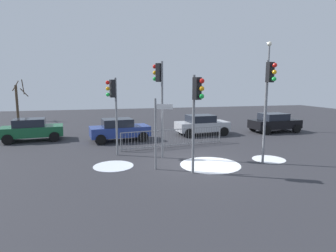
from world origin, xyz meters
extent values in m
plane|color=#2D2D33|center=(0.00, 0.00, 0.00)|extent=(60.00, 60.00, 0.00)
cylinder|color=slate|center=(-1.27, 1.26, 2.42)|extent=(0.11, 0.11, 4.83)
cube|color=black|center=(-1.39, 1.37, 4.28)|extent=(0.38, 0.39, 0.90)
sphere|color=red|center=(-1.58, 1.54, 4.58)|extent=(0.20, 0.20, 0.20)
sphere|color=orange|center=(-1.58, 1.54, 4.28)|extent=(0.20, 0.20, 0.20)
sphere|color=green|center=(-1.58, 1.54, 3.98)|extent=(0.20, 0.20, 0.20)
cylinder|color=slate|center=(3.16, -0.84, 2.40)|extent=(0.11, 0.11, 4.80)
cube|color=black|center=(3.20, -1.00, 4.25)|extent=(0.36, 0.29, 0.90)
sphere|color=red|center=(3.27, -1.24, 4.55)|extent=(0.20, 0.20, 0.20)
sphere|color=orange|center=(3.27, -1.24, 4.25)|extent=(0.20, 0.20, 0.20)
sphere|color=green|center=(3.27, -1.24, 3.95)|extent=(0.20, 0.20, 0.20)
cylinder|color=slate|center=(-3.46, 2.35, 2.02)|extent=(0.11, 0.11, 4.05)
cube|color=black|center=(-3.61, 2.30, 3.50)|extent=(0.30, 0.37, 0.90)
sphere|color=red|center=(-3.85, 2.23, 3.80)|extent=(0.20, 0.20, 0.20)
sphere|color=orange|center=(-3.85, 2.23, 3.50)|extent=(0.20, 0.20, 0.20)
sphere|color=green|center=(-3.85, 2.23, 3.20)|extent=(0.20, 0.20, 0.20)
cylinder|color=slate|center=(-0.55, -1.46, 2.05)|extent=(0.11, 0.11, 4.11)
cube|color=black|center=(-0.47, -1.61, 3.56)|extent=(0.39, 0.35, 0.90)
sphere|color=red|center=(-0.35, -1.82, 3.86)|extent=(0.20, 0.20, 0.20)
sphere|color=orange|center=(-0.35, -1.82, 3.56)|extent=(0.20, 0.20, 0.20)
sphere|color=green|center=(-0.35, -1.82, 3.26)|extent=(0.20, 0.20, 0.20)
cylinder|color=slate|center=(-1.98, -0.61, 1.56)|extent=(0.09, 0.09, 3.13)
cube|color=white|center=(-1.61, -0.73, 2.78)|extent=(0.67, 0.25, 0.22)
cube|color=slate|center=(-0.04, 3.56, 1.05)|extent=(6.36, 1.01, 0.04)
cube|color=slate|center=(-0.04, 3.56, 0.12)|extent=(6.36, 1.01, 0.04)
cylinder|color=slate|center=(-3.13, 3.09, 0.53)|extent=(0.02, 0.02, 1.05)
cylinder|color=slate|center=(-2.95, 3.12, 0.53)|extent=(0.02, 0.02, 1.05)
cylinder|color=slate|center=(-2.77, 3.15, 0.53)|extent=(0.02, 0.02, 1.05)
cylinder|color=slate|center=(-2.60, 3.17, 0.53)|extent=(0.02, 0.02, 1.05)
cylinder|color=slate|center=(-2.42, 3.20, 0.53)|extent=(0.02, 0.02, 1.05)
cylinder|color=slate|center=(-2.24, 3.23, 0.53)|extent=(0.02, 0.02, 1.05)
cylinder|color=slate|center=(-2.07, 3.25, 0.53)|extent=(0.02, 0.02, 1.05)
cylinder|color=slate|center=(-1.89, 3.28, 0.53)|extent=(0.02, 0.02, 1.05)
cylinder|color=slate|center=(-1.71, 3.31, 0.53)|extent=(0.02, 0.02, 1.05)
cylinder|color=slate|center=(-1.54, 3.33, 0.53)|extent=(0.02, 0.02, 1.05)
cylinder|color=slate|center=(-1.36, 3.36, 0.53)|extent=(0.02, 0.02, 1.05)
cylinder|color=slate|center=(-1.18, 3.39, 0.53)|extent=(0.02, 0.02, 1.05)
cylinder|color=slate|center=(-1.01, 3.41, 0.53)|extent=(0.02, 0.02, 1.05)
cylinder|color=slate|center=(-0.83, 3.44, 0.53)|extent=(0.02, 0.02, 1.05)
cylinder|color=slate|center=(-0.65, 3.47, 0.53)|extent=(0.02, 0.02, 1.05)
cylinder|color=slate|center=(-0.48, 3.49, 0.53)|extent=(0.02, 0.02, 1.05)
cylinder|color=slate|center=(-0.30, 3.52, 0.53)|extent=(0.02, 0.02, 1.05)
cylinder|color=slate|center=(-0.12, 3.55, 0.53)|extent=(0.02, 0.02, 1.05)
cylinder|color=slate|center=(0.05, 3.58, 0.53)|extent=(0.02, 0.02, 1.05)
cylinder|color=slate|center=(0.23, 3.60, 0.53)|extent=(0.02, 0.02, 1.05)
cylinder|color=slate|center=(0.40, 3.63, 0.53)|extent=(0.02, 0.02, 1.05)
cylinder|color=slate|center=(0.58, 3.66, 0.53)|extent=(0.02, 0.02, 1.05)
cylinder|color=slate|center=(0.76, 3.68, 0.53)|extent=(0.02, 0.02, 1.05)
cylinder|color=slate|center=(0.93, 3.71, 0.53)|extent=(0.02, 0.02, 1.05)
cylinder|color=slate|center=(1.11, 3.74, 0.53)|extent=(0.02, 0.02, 1.05)
cylinder|color=slate|center=(1.29, 3.76, 0.53)|extent=(0.02, 0.02, 1.05)
cylinder|color=slate|center=(1.46, 3.79, 0.53)|extent=(0.02, 0.02, 1.05)
cylinder|color=slate|center=(1.64, 3.82, 0.53)|extent=(0.02, 0.02, 1.05)
cylinder|color=slate|center=(1.82, 3.84, 0.53)|extent=(0.02, 0.02, 1.05)
cylinder|color=slate|center=(1.99, 3.87, 0.53)|extent=(0.02, 0.02, 1.05)
cylinder|color=slate|center=(2.17, 3.90, 0.53)|extent=(0.02, 0.02, 1.05)
cylinder|color=slate|center=(2.35, 3.93, 0.53)|extent=(0.02, 0.02, 1.05)
cylinder|color=slate|center=(2.52, 3.95, 0.53)|extent=(0.02, 0.02, 1.05)
cylinder|color=slate|center=(2.70, 3.98, 0.53)|extent=(0.02, 0.02, 1.05)
cylinder|color=slate|center=(2.88, 4.01, 0.53)|extent=(0.02, 0.02, 1.05)
cylinder|color=slate|center=(3.05, 4.03, 0.53)|extent=(0.02, 0.02, 1.05)
cylinder|color=slate|center=(-3.21, 3.08, 0.53)|extent=(0.06, 0.06, 1.05)
cylinder|color=slate|center=(3.14, 4.05, 0.53)|extent=(0.06, 0.06, 1.05)
cube|color=#B2B5BA|center=(3.03, 6.93, 0.65)|extent=(3.89, 1.91, 0.65)
cube|color=#1E232D|center=(2.88, 6.92, 1.20)|extent=(1.98, 1.61, 0.55)
cylinder|color=black|center=(4.33, 7.86, 0.32)|extent=(0.65, 0.26, 0.64)
cylinder|color=black|center=(4.42, 6.16, 0.32)|extent=(0.65, 0.26, 0.64)
cylinder|color=black|center=(1.63, 7.70, 0.32)|extent=(0.65, 0.26, 0.64)
cylinder|color=black|center=(1.73, 6.01, 0.32)|extent=(0.65, 0.26, 0.64)
cube|color=navy|center=(-3.03, 6.17, 0.65)|extent=(3.97, 2.14, 0.65)
cube|color=#1E232D|center=(-3.17, 6.15, 1.20)|extent=(2.06, 1.71, 0.55)
cylinder|color=black|center=(-1.78, 7.17, 0.32)|extent=(0.66, 0.29, 0.64)
cylinder|color=black|center=(-1.58, 5.48, 0.32)|extent=(0.66, 0.29, 0.64)
cylinder|color=black|center=(-4.47, 6.85, 0.32)|extent=(0.66, 0.29, 0.64)
cylinder|color=black|center=(-4.27, 5.17, 0.32)|extent=(0.66, 0.29, 0.64)
cube|color=black|center=(8.91, 6.69, 0.65)|extent=(3.90, 1.95, 0.65)
cube|color=#1E232D|center=(8.76, 6.68, 1.20)|extent=(2.00, 1.62, 0.55)
cylinder|color=black|center=(10.21, 7.63, 0.32)|extent=(0.65, 0.26, 0.64)
cylinder|color=black|center=(10.32, 5.93, 0.32)|extent=(0.65, 0.26, 0.64)
cylinder|color=black|center=(7.51, 7.45, 0.32)|extent=(0.65, 0.26, 0.64)
cylinder|color=black|center=(7.62, 5.75, 0.32)|extent=(0.65, 0.26, 0.64)
cube|color=#195933|center=(-8.62, 7.56, 0.65)|extent=(3.96, 2.10, 0.65)
cube|color=#1E232D|center=(-8.77, 7.55, 1.20)|extent=(2.05, 1.70, 0.55)
cylinder|color=black|center=(-7.37, 8.55, 0.32)|extent=(0.66, 0.29, 0.64)
cylinder|color=black|center=(-7.18, 6.86, 0.32)|extent=(0.66, 0.29, 0.64)
cylinder|color=black|center=(-10.05, 8.26, 0.32)|extent=(0.66, 0.29, 0.64)
cylinder|color=black|center=(-9.87, 6.57, 0.32)|extent=(0.66, 0.29, 0.64)
cylinder|color=slate|center=(8.62, 7.50, 3.33)|extent=(0.14, 0.14, 6.65)
sphere|color=#F2EACC|center=(8.62, 7.50, 6.76)|extent=(0.36, 0.36, 0.36)
cylinder|color=#473828|center=(-12.27, 18.90, 1.79)|extent=(0.24, 0.24, 3.59)
cylinder|color=#473828|center=(-12.36, 19.19, 3.50)|extent=(0.67, 0.28, 1.06)
cylinder|color=#473828|center=(-11.49, 18.75, 2.84)|extent=(0.39, 1.61, 0.89)
cylinder|color=#473828|center=(-11.63, 18.98, 3.39)|extent=(0.25, 1.35, 1.53)
cylinder|color=white|center=(0.62, -0.55, 0.01)|extent=(2.81, 2.81, 0.01)
cylinder|color=white|center=(3.83, -0.34, 0.01)|extent=(1.61, 1.61, 0.01)
cylinder|color=silver|center=(-3.77, 0.34, 0.01)|extent=(1.84, 1.84, 0.01)
camera|label=1|loc=(-4.36, -12.50, 3.77)|focal=30.39mm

